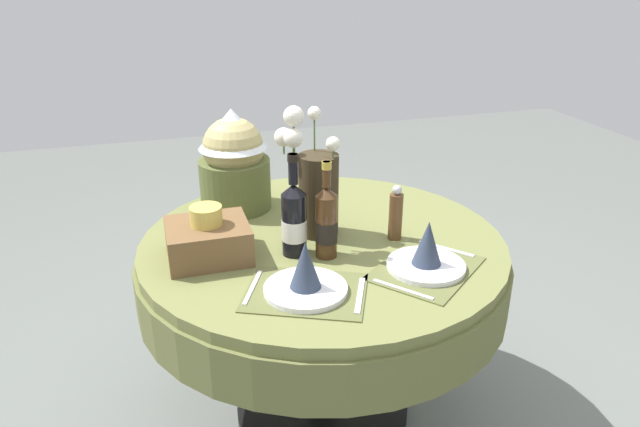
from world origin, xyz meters
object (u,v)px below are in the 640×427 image
Objects in this scene: pepper_mill at (396,214)px; place_setting_left at (305,278)px; place_setting_right at (427,256)px; dining_table at (323,273)px; gift_tub_back_left at (234,157)px; woven_basket_side_left at (208,239)px; wine_bottle_left at (326,222)px; wine_bottle_centre at (294,219)px; flower_vase at (315,186)px.

place_setting_left is at bearing -146.71° from pepper_mill.
place_setting_left is 0.98× the size of place_setting_right.
pepper_mill is (0.23, -0.07, 0.22)m from dining_table.
woven_basket_side_left is at bearing -111.65° from gift_tub_back_left.
gift_tub_back_left is at bearing 96.98° from place_setting_left.
place_setting_left is at bearing -121.93° from wine_bottle_left.
wine_bottle_left is at bearing -25.59° from wine_bottle_centre.
dining_table is 3.01× the size of place_setting_left.
wine_bottle_centre is at bearing -75.23° from gift_tub_back_left.
flower_vase is 2.41× the size of pepper_mill.
gift_tub_back_left is (-0.21, 0.48, 0.08)m from wine_bottle_left.
wine_bottle_left is at bearing -66.64° from gift_tub_back_left.
place_setting_left is at bearing -97.42° from wine_bottle_centre.
flower_vase is (-0.01, 0.04, 0.31)m from dining_table.
wine_bottle_centre reaches higher than place_setting_left.
gift_tub_back_left is (-0.47, 0.65, 0.15)m from place_setting_right.
dining_table is 3.29× the size of gift_tub_back_left.
place_setting_left is 0.26m from wine_bottle_centre.
place_setting_right is 0.43m from wine_bottle_centre.
gift_tub_back_left is (-0.08, 0.68, 0.15)m from place_setting_left.
pepper_mill is (0.38, 0.25, 0.04)m from place_setting_left.
flower_vase is 0.38m from gift_tub_back_left.
place_setting_right is 1.27× the size of wine_bottle_centre.
flower_vase is (-0.25, 0.34, 0.13)m from place_setting_right.
wine_bottle_left reaches higher than pepper_mill.
flower_vase is at bearing 126.60° from place_setting_right.
pepper_mill is at bearing 11.46° from wine_bottle_left.
woven_basket_side_left is (-0.62, 0.27, 0.02)m from place_setting_right.
place_setting_right is 1.68× the size of woven_basket_side_left.
woven_basket_side_left is (-0.23, 0.30, 0.02)m from place_setting_left.
pepper_mill is 0.76× the size of woven_basket_side_left.
gift_tub_back_left is at bearing 104.77° from wine_bottle_centre.
wine_bottle_left is at bearing -101.96° from dining_table.
gift_tub_back_left is at bearing 124.98° from flower_vase.
wine_bottle_left is (-0.03, -0.12, 0.25)m from dining_table.
wine_bottle_left is 1.64× the size of pepper_mill.
gift_tub_back_left is (-0.22, 0.31, 0.02)m from flower_vase.
wine_bottle_centre is at bearing -146.58° from dining_table.
woven_basket_side_left is at bearing -169.67° from flower_vase.
pepper_mill is 0.62m from woven_basket_side_left.
place_setting_right is at bearing -23.62° from woven_basket_side_left.
place_setting_right is at bearing -31.39° from wine_bottle_centre.
pepper_mill is (0.26, 0.05, -0.03)m from wine_bottle_left.
place_setting_right is at bearing -33.27° from wine_bottle_left.
place_setting_left is 2.17× the size of pepper_mill.
pepper_mill reaches higher than place_setting_right.
gift_tub_back_left is at bearing 68.35° from woven_basket_side_left.
wine_bottle_centre is 1.74× the size of pepper_mill.
dining_table is 0.42m from place_setting_right.
wine_bottle_centre is 0.35m from pepper_mill.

